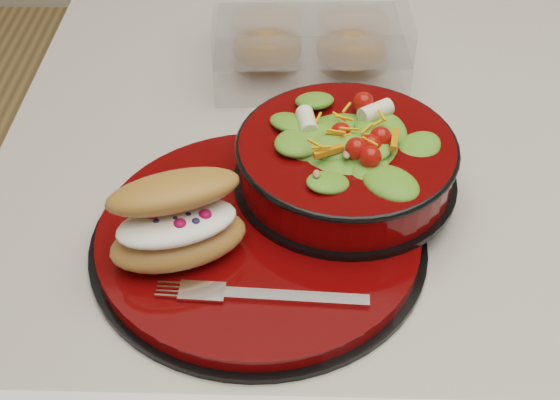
{
  "coord_description": "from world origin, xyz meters",
  "views": [
    {
      "loc": [
        -0.29,
        -0.71,
        1.43
      ],
      "look_at": [
        -0.31,
        -0.16,
        0.94
      ],
      "focal_mm": 50.0,
      "sensor_mm": 36.0,
      "label": 1
    }
  ],
  "objects_px": {
    "island_counter": "(487,376)",
    "fork": "(266,295)",
    "dinner_plate": "(259,238)",
    "croissant": "(178,220)",
    "salad_bowl": "(346,155)",
    "pastry_box": "(309,38)"
  },
  "relations": [
    {
      "from": "island_counter",
      "to": "pastry_box",
      "type": "xyz_separation_m",
      "value": [
        -0.28,
        0.14,
        0.49
      ]
    },
    {
      "from": "salad_bowl",
      "to": "croissant",
      "type": "relative_size",
      "value": 1.59
    },
    {
      "from": "island_counter",
      "to": "fork",
      "type": "distance_m",
      "value": 0.62
    },
    {
      "from": "salad_bowl",
      "to": "pastry_box",
      "type": "xyz_separation_m",
      "value": [
        -0.04,
        0.24,
        -0.01
      ]
    },
    {
      "from": "dinner_plate",
      "to": "croissant",
      "type": "bearing_deg",
      "value": -159.16
    },
    {
      "from": "salad_bowl",
      "to": "fork",
      "type": "relative_size",
      "value": 1.36
    },
    {
      "from": "island_counter",
      "to": "dinner_plate",
      "type": "xyz_separation_m",
      "value": [
        -0.33,
        -0.18,
        0.46
      ]
    },
    {
      "from": "salad_bowl",
      "to": "croissant",
      "type": "xyz_separation_m",
      "value": [
        -0.15,
        -0.1,
        0.0
      ]
    },
    {
      "from": "dinner_plate",
      "to": "fork",
      "type": "bearing_deg",
      "value": -83.02
    },
    {
      "from": "croissant",
      "to": "pastry_box",
      "type": "bearing_deg",
      "value": 50.45
    },
    {
      "from": "pastry_box",
      "to": "dinner_plate",
      "type": "bearing_deg",
      "value": -101.34
    },
    {
      "from": "croissant",
      "to": "pastry_box",
      "type": "distance_m",
      "value": 0.36
    },
    {
      "from": "pastry_box",
      "to": "salad_bowl",
      "type": "bearing_deg",
      "value": -84.55
    },
    {
      "from": "dinner_plate",
      "to": "salad_bowl",
      "type": "relative_size",
      "value": 1.43
    },
    {
      "from": "fork",
      "to": "salad_bowl",
      "type": "bearing_deg",
      "value": -22.18
    },
    {
      "from": "island_counter",
      "to": "salad_bowl",
      "type": "bearing_deg",
      "value": -156.56
    },
    {
      "from": "island_counter",
      "to": "salad_bowl",
      "type": "relative_size",
      "value": 5.53
    },
    {
      "from": "island_counter",
      "to": "salad_bowl",
      "type": "height_order",
      "value": "salad_bowl"
    },
    {
      "from": "croissant",
      "to": "dinner_plate",
      "type": "bearing_deg",
      "value": 0.31
    },
    {
      "from": "dinner_plate",
      "to": "croissant",
      "type": "xyz_separation_m",
      "value": [
        -0.07,
        -0.03,
        0.05
      ]
    },
    {
      "from": "dinner_plate",
      "to": "pastry_box",
      "type": "relative_size",
      "value": 1.36
    },
    {
      "from": "dinner_plate",
      "to": "fork",
      "type": "xyz_separation_m",
      "value": [
        0.01,
        -0.08,
        0.01
      ]
    }
  ]
}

